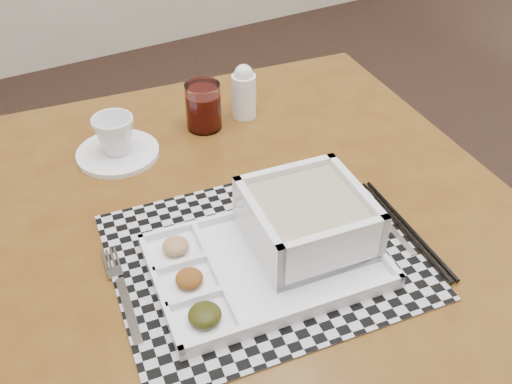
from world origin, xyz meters
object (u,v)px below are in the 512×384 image
(serving_tray, at_px, (293,234))
(creamer_bottle, at_px, (244,92))
(dining_table, at_px, (233,247))
(juice_glass, at_px, (203,108))
(cup, at_px, (115,135))

(serving_tray, bearing_deg, creamer_bottle, 71.51)
(dining_table, distance_m, creamer_bottle, 0.33)
(creamer_bottle, bearing_deg, juice_glass, 179.96)
(dining_table, relative_size, juice_glass, 11.26)
(dining_table, xyz_separation_m, creamer_bottle, (0.17, 0.26, 0.12))
(serving_tray, xyz_separation_m, juice_glass, (0.04, 0.38, 0.01))
(serving_tray, distance_m, juice_glass, 0.38)
(dining_table, distance_m, serving_tray, 0.16)
(juice_glass, bearing_deg, cup, -176.80)
(serving_tray, height_order, creamer_bottle, creamer_bottle)
(dining_table, height_order, creamer_bottle, creamer_bottle)
(creamer_bottle, bearing_deg, serving_tray, -108.49)
(dining_table, xyz_separation_m, serving_tray, (0.04, -0.12, 0.11))
(dining_table, height_order, serving_tray, serving_tray)
(cup, relative_size, creamer_bottle, 0.67)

